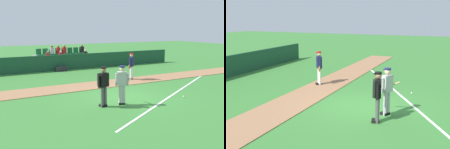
{
  "view_description": "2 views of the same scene",
  "coord_description": "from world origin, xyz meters",
  "views": [
    {
      "loc": [
        -5.74,
        -9.97,
        3.38
      ],
      "look_at": [
        0.01,
        1.19,
        0.95
      ],
      "focal_mm": 38.64,
      "sensor_mm": 36.0,
      "label": 1
    },
    {
      "loc": [
        -10.61,
        -3.32,
        3.64
      ],
      "look_at": [
        -0.31,
        1.08,
        1.29
      ],
      "focal_mm": 46.52,
      "sensor_mm": 36.0,
      "label": 2
    }
  ],
  "objects": [
    {
      "name": "ground_plane",
      "position": [
        0.0,
        0.0,
        0.0
      ],
      "size": [
        80.0,
        80.0,
        0.0
      ],
      "primitive_type": "plane",
      "color": "#387A33"
    },
    {
      "name": "infield_dirt_path",
      "position": [
        0.0,
        2.99,
        0.01
      ],
      "size": [
        28.0,
        1.88,
        0.03
      ],
      "primitive_type": "cube",
      "color": "#9E704C",
      "rests_on": "ground"
    },
    {
      "name": "foul_line_chalk",
      "position": [
        3.0,
        -0.5,
        0.01
      ],
      "size": [
        10.51,
        5.97,
        0.01
      ],
      "primitive_type": "cube",
      "rotation": [
        0.0,
        0.0,
        0.51
      ],
      "color": "white",
      "rests_on": "ground"
    },
    {
      "name": "dugout_fence",
      "position": [
        0.0,
        9.09,
        0.63
      ],
      "size": [
        20.0,
        0.16,
        1.26
      ],
      "primitive_type": "cube",
      "color": "#19472D",
      "rests_on": "ground"
    },
    {
      "name": "stadium_bleachers",
      "position": [
        0.01,
        10.55,
        0.52
      ],
      "size": [
        5.0,
        2.1,
        1.9
      ],
      "color": "slate",
      "rests_on": "ground"
    },
    {
      "name": "batter_grey_jersey",
      "position": [
        -0.61,
        -0.98,
        0.97
      ],
      "size": [
        0.63,
        0.79,
        1.76
      ],
      "color": "#B2B2B2",
      "rests_on": "ground"
    },
    {
      "name": "umpire_home_plate",
      "position": [
        -1.46,
        -0.85,
        1.0
      ],
      "size": [
        0.58,
        0.37,
        1.76
      ],
      "color": "#4C4C4C",
      "rests_on": "ground"
    },
    {
      "name": "runner_navy_jersey",
      "position": [
        2.54,
        3.36,
        0.96
      ],
      "size": [
        0.59,
        0.48,
        1.76
      ],
      "color": "white",
      "rests_on": "ground"
    },
    {
      "name": "baseball",
      "position": [
        2.69,
        -1.37,
        0.04
      ],
      "size": [
        0.07,
        0.07,
        0.07
      ],
      "primitive_type": "sphere",
      "color": "white",
      "rests_on": "ground"
    },
    {
      "name": "equipment_bag",
      "position": [
        -0.71,
        8.64,
        0.18
      ],
      "size": [
        0.9,
        0.36,
        0.36
      ],
      "primitive_type": "cube",
      "color": "#232328",
      "rests_on": "ground"
    }
  ]
}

